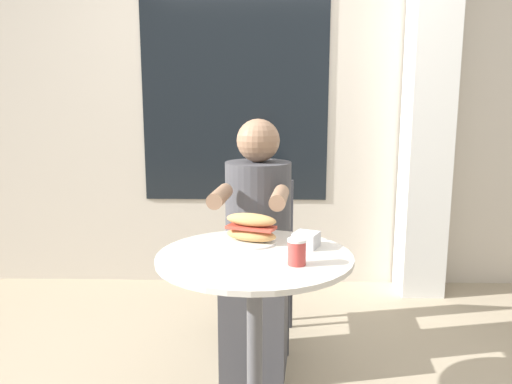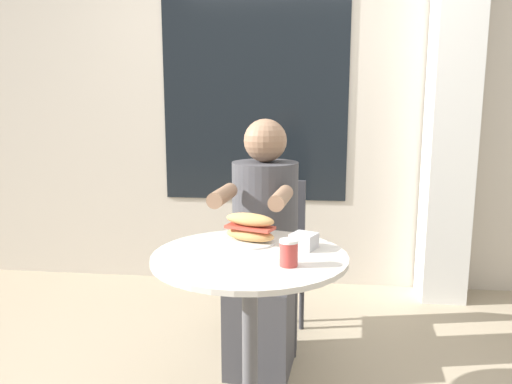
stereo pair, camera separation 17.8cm
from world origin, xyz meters
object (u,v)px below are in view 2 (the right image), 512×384
object	(u,v)px
seated_diner	(263,260)
diner_chair	(271,244)
cafe_table	(250,304)
sandwich_on_plate	(250,229)
drink_cup	(289,253)

from	to	relation	value
seated_diner	diner_chair	bearing A→B (deg)	-86.52
cafe_table	sandwich_on_plate	xyz separation A→B (m)	(-0.02, 0.15, 0.25)
diner_chair	seated_diner	xyz separation A→B (m)	(-0.01, -0.34, 0.02)
cafe_table	diner_chair	xyz separation A→B (m)	(0.01, 0.89, -0.02)
sandwich_on_plate	drink_cup	world-z (taller)	sandwich_on_plate
cafe_table	seated_diner	xyz separation A→B (m)	(-0.01, 0.55, -0.00)
cafe_table	seated_diner	world-z (taller)	seated_diner
diner_chair	cafe_table	bearing A→B (deg)	95.05
seated_diner	sandwich_on_plate	bearing A→B (deg)	93.66
seated_diner	cafe_table	bearing A→B (deg)	96.03
drink_cup	diner_chair	bearing A→B (deg)	98.25
sandwich_on_plate	drink_cup	bearing A→B (deg)	-57.24
diner_chair	seated_diner	distance (m)	0.34
diner_chair	drink_cup	distance (m)	1.05
seated_diner	drink_cup	world-z (taller)	seated_diner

